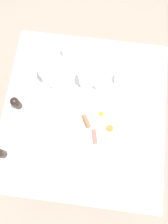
# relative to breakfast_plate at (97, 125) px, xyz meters

# --- Properties ---
(ground_plane) EXTENTS (8.00, 8.00, 0.00)m
(ground_plane) POSITION_rel_breakfast_plate_xyz_m (-0.07, -0.09, -0.72)
(ground_plane) COLOR gray
(table) EXTENTS (1.07, 1.02, 0.71)m
(table) POSITION_rel_breakfast_plate_xyz_m (-0.07, -0.09, -0.07)
(table) COLOR silver
(table) RESTS_ON ground_plane
(breakfast_plate) EXTENTS (0.29, 0.29, 0.04)m
(breakfast_plate) POSITION_rel_breakfast_plate_xyz_m (0.00, 0.00, 0.00)
(breakfast_plate) COLOR white
(breakfast_plate) RESTS_ON table
(teapot_near) EXTENTS (0.11, 0.18, 0.13)m
(teapot_near) POSITION_rel_breakfast_plate_xyz_m (-0.28, -0.10, 0.05)
(teapot_near) COLOR white
(teapot_near) RESTS_ON table
(teapot_far) EXTENTS (0.18, 0.11, 0.13)m
(teapot_far) POSITION_rel_breakfast_plate_xyz_m (-0.28, -0.35, 0.05)
(teapot_far) COLOR white
(teapot_far) RESTS_ON table
(teacup_with_saucer_left) EXTENTS (0.15, 0.15, 0.06)m
(teacup_with_saucer_left) POSITION_rel_breakfast_plate_xyz_m (-0.47, -0.25, 0.02)
(teacup_with_saucer_left) COLOR white
(teacup_with_saucer_left) RESTS_ON table
(water_glass_tall) EXTENTS (0.08, 0.08, 0.13)m
(water_glass_tall) POSITION_rel_breakfast_plate_xyz_m (0.11, -0.53, 0.06)
(water_glass_tall) COLOR white
(water_glass_tall) RESTS_ON table
(creamer_jug) EXTENTS (0.09, 0.06, 0.06)m
(creamer_jug) POSITION_rel_breakfast_plate_xyz_m (-0.31, 0.11, 0.02)
(creamer_jug) COLOR white
(creamer_jug) RESTS_ON table
(pepper_grinder) EXTENTS (0.05, 0.05, 0.12)m
(pepper_grinder) POSITION_rel_breakfast_plate_xyz_m (0.25, -0.54, 0.05)
(pepper_grinder) COLOR black
(pepper_grinder) RESTS_ON table
(salt_grinder) EXTENTS (0.05, 0.05, 0.12)m
(salt_grinder) POSITION_rel_breakfast_plate_xyz_m (-0.06, -0.51, 0.05)
(salt_grinder) COLOR black
(salt_grinder) RESTS_ON table
(napkin_folded) EXTENTS (0.17, 0.16, 0.01)m
(napkin_folded) POSITION_rel_breakfast_plate_xyz_m (0.27, -0.28, -0.00)
(napkin_folded) COLOR white
(napkin_folded) RESTS_ON table
(fork_by_plate) EXTENTS (0.19, 0.05, 0.00)m
(fork_by_plate) POSITION_rel_breakfast_plate_xyz_m (-0.24, 0.27, -0.01)
(fork_by_plate) COLOR silver
(fork_by_plate) RESTS_ON table
(knife_by_plate) EXTENTS (0.20, 0.11, 0.00)m
(knife_by_plate) POSITION_rel_breakfast_plate_xyz_m (0.17, 0.25, -0.01)
(knife_by_plate) COLOR silver
(knife_by_plate) RESTS_ON table
(spoon_for_tea) EXTENTS (0.03, 0.16, 0.00)m
(spoon_for_tea) POSITION_rel_breakfast_plate_xyz_m (0.33, 0.04, -0.01)
(spoon_for_tea) COLOR silver
(spoon_for_tea) RESTS_ON table
(fork_spare) EXTENTS (0.15, 0.11, 0.00)m
(fork_spare) POSITION_rel_breakfast_plate_xyz_m (0.07, -0.29, -0.01)
(fork_spare) COLOR silver
(fork_spare) RESTS_ON table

